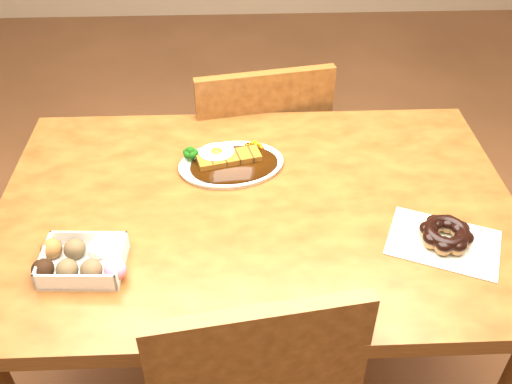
{
  "coord_description": "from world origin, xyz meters",
  "views": [
    {
      "loc": [
        -0.04,
        -1.0,
        1.6
      ],
      "look_at": [
        -0.0,
        -0.03,
        0.81
      ],
      "focal_mm": 40.0,
      "sensor_mm": 36.0,
      "label": 1
    }
  ],
  "objects_px": {
    "katsu_curry_plate": "(229,162)",
    "donut_box": "(81,260)",
    "chair_far": "(256,162)",
    "pon_de_ring": "(446,235)",
    "table": "(257,234)"
  },
  "relations": [
    {
      "from": "donut_box",
      "to": "pon_de_ring",
      "type": "relative_size",
      "value": 0.69
    },
    {
      "from": "katsu_curry_plate",
      "to": "pon_de_ring",
      "type": "height_order",
      "value": "katsu_curry_plate"
    },
    {
      "from": "table",
      "to": "chair_far",
      "type": "bearing_deg",
      "value": 87.99
    },
    {
      "from": "table",
      "to": "katsu_curry_plate",
      "type": "height_order",
      "value": "katsu_curry_plate"
    },
    {
      "from": "katsu_curry_plate",
      "to": "pon_de_ring",
      "type": "distance_m",
      "value": 0.54
    },
    {
      "from": "katsu_curry_plate",
      "to": "donut_box",
      "type": "distance_m",
      "value": 0.45
    },
    {
      "from": "table",
      "to": "katsu_curry_plate",
      "type": "relative_size",
      "value": 4.19
    },
    {
      "from": "table",
      "to": "chair_far",
      "type": "distance_m",
      "value": 0.56
    },
    {
      "from": "table",
      "to": "katsu_curry_plate",
      "type": "bearing_deg",
      "value": 113.28
    },
    {
      "from": "chair_far",
      "to": "katsu_curry_plate",
      "type": "xyz_separation_m",
      "value": [
        -0.08,
        -0.39,
        0.28
      ]
    },
    {
      "from": "donut_box",
      "to": "pon_de_ring",
      "type": "height_order",
      "value": "donut_box"
    },
    {
      "from": "katsu_curry_plate",
      "to": "donut_box",
      "type": "relative_size",
      "value": 1.52
    },
    {
      "from": "chair_far",
      "to": "donut_box",
      "type": "distance_m",
      "value": 0.87
    },
    {
      "from": "table",
      "to": "chair_far",
      "type": "height_order",
      "value": "chair_far"
    },
    {
      "from": "chair_far",
      "to": "katsu_curry_plate",
      "type": "relative_size",
      "value": 3.03
    }
  ]
}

